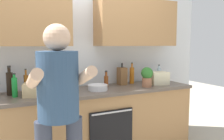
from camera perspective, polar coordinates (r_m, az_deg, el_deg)
name	(u,v)px	position (r m, az deg, el deg)	size (l,w,h in m)	color
back_wall_unit	(81,42)	(3.15, -7.50, 6.78)	(4.00, 0.38, 2.50)	silver
counter	(90,125)	(3.07, -5.50, -13.15)	(2.84, 0.67, 0.90)	#A37547
person_standing	(59,105)	(2.00, -12.91, -8.45)	(0.49, 0.45, 1.64)	#383D4C
bottle_soy	(10,83)	(2.85, -23.76, -2.91)	(0.07, 0.07, 0.33)	black
bottle_vinegar	(106,81)	(3.12, -1.44, -2.60)	(0.06, 0.06, 0.22)	brown
bottle_juice	(132,75)	(3.43, 4.88, -1.25)	(0.07, 0.07, 0.31)	orange
bottle_oil	(72,83)	(3.04, -9.68, -3.03)	(0.06, 0.06, 0.20)	olive
bottle_syrup	(26,84)	(2.89, -20.26, -3.12)	(0.05, 0.05, 0.29)	#8C4C14
bottle_water	(159,74)	(3.68, 11.37, -1.09)	(0.06, 0.06, 0.26)	silver
bottle_soda	(15,87)	(2.73, -22.73, -3.82)	(0.06, 0.06, 0.26)	#198C33
cup_stoneware	(72,87)	(2.91, -9.76, -4.09)	(0.08, 0.08, 0.10)	slate
cup_tea	(59,89)	(2.78, -12.86, -4.56)	(0.09, 0.09, 0.11)	#33598C
mixing_bowl	(98,87)	(2.92, -3.50, -4.28)	(0.25, 0.25, 0.07)	silver
knife_block	(122,76)	(3.31, 2.46, -1.47)	(0.10, 0.14, 0.31)	brown
potted_herb	(147,76)	(3.17, 8.55, -1.49)	(0.16, 0.16, 0.27)	#9E6647
grocery_bag_bread	(35,90)	(2.71, -18.25, -4.62)	(0.26, 0.19, 0.15)	tan
grocery_bag_rice	(158,78)	(3.41, 11.28, -1.95)	(0.26, 0.20, 0.18)	beige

